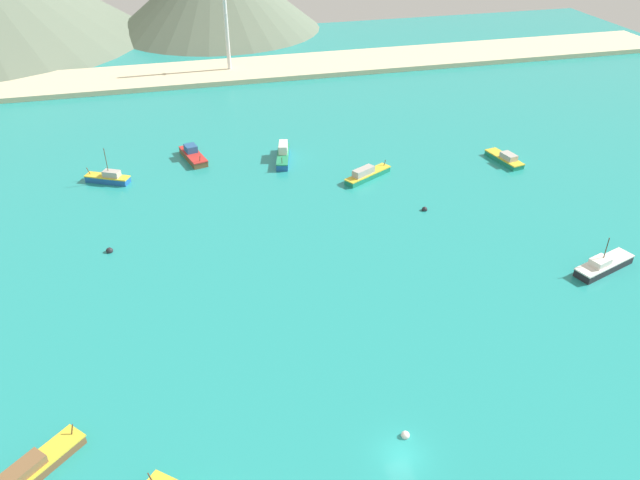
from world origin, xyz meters
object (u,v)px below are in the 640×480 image
object	(u,v)px
fishing_boat_9	(33,469)
buoy_2	(405,435)
radio_tower	(226,25)
fishing_boat_7	(603,265)
buoy_1	(110,251)
fishing_boat_8	(367,174)
fishing_boat_10	(505,159)
fishing_boat_1	(193,155)
fishing_boat_6	(108,178)
buoy_0	(424,209)
fishing_boat_2	(283,154)

from	to	relation	value
fishing_boat_9	buoy_2	size ratio (longest dim) A/B	10.09
fishing_boat_9	radio_tower	size ratio (longest dim) A/B	0.36
fishing_boat_7	buoy_1	distance (m)	68.55
fishing_boat_7	fishing_boat_8	distance (m)	41.07
fishing_boat_7	buoy_1	xyz separation A→B (m)	(-65.17, 21.25, -0.62)
buoy_1	fishing_boat_10	bearing A→B (deg)	10.80
fishing_boat_1	fishing_boat_9	xyz separation A→B (m)	(-19.44, -65.47, -0.07)
fishing_boat_9	fishing_boat_10	xyz separation A→B (m)	(74.71, 50.01, -0.04)
fishing_boat_8	buoy_1	bearing A→B (deg)	-162.94
fishing_boat_6	fishing_boat_7	size ratio (longest dim) A/B	0.79
fishing_boat_1	buoy_2	size ratio (longest dim) A/B	10.69
fishing_boat_8	buoy_0	bearing A→B (deg)	-67.17
fishing_boat_10	fishing_boat_8	bearing A→B (deg)	-179.71
fishing_boat_6	fishing_boat_8	world-z (taller)	fishing_boat_6
fishing_boat_8	buoy_1	world-z (taller)	fishing_boat_8
buoy_1	radio_tower	bearing A→B (deg)	71.00
buoy_1	radio_tower	distance (m)	84.56
radio_tower	fishing_boat_8	bearing A→B (deg)	-76.89
fishing_boat_1	buoy_2	xyz separation A→B (m)	(14.99, -69.81, -0.68)
fishing_boat_6	buoy_1	bearing A→B (deg)	-88.00
buoy_1	buoy_2	bearing A→B (deg)	-54.82
fishing_boat_9	buoy_0	xyz separation A→B (m)	(53.52, 36.92, -0.60)
fishing_boat_1	fishing_boat_10	bearing A→B (deg)	-15.62
buoy_1	radio_tower	world-z (taller)	radio_tower
fishing_boat_2	fishing_boat_7	bearing A→B (deg)	-52.47
fishing_boat_1	fishing_boat_9	size ratio (longest dim) A/B	1.06
fishing_boat_1	buoy_0	distance (m)	44.47
fishing_boat_7	fishing_boat_9	world-z (taller)	fishing_boat_7
buoy_2	fishing_boat_1	bearing A→B (deg)	102.12
fishing_boat_6	fishing_boat_10	distance (m)	70.71
fishing_boat_7	radio_tower	distance (m)	107.92
fishing_boat_10	buoy_2	distance (m)	67.65
fishing_boat_1	fishing_boat_6	size ratio (longest dim) A/B	1.18
fishing_boat_6	buoy_1	size ratio (longest dim) A/B	7.91
fishing_boat_10	buoy_1	world-z (taller)	fishing_boat_10
fishing_boat_9	fishing_boat_6	bearing A→B (deg)	85.55
fishing_boat_9	buoy_1	bearing A→B (deg)	81.60
fishing_boat_6	fishing_boat_7	xyz separation A→B (m)	(65.96, -43.99, -0.04)
buoy_2	buoy_1	bearing A→B (deg)	125.18
fishing_boat_7	fishing_boat_9	bearing A→B (deg)	-167.59
buoy_0	buoy_1	world-z (taller)	buoy_1
fishing_boat_10	fishing_boat_6	bearing A→B (deg)	172.26
fishing_boat_6	buoy_1	distance (m)	22.76
buoy_0	buoy_1	xyz separation A→B (m)	(-48.09, -0.13, 0.02)
fishing_boat_6	buoy_0	distance (m)	53.86
fishing_boat_2	buoy_0	xyz separation A→B (m)	(17.96, -24.24, -0.88)
fishing_boat_2	fishing_boat_10	xyz separation A→B (m)	(39.15, -11.15, -0.32)
fishing_boat_2	fishing_boat_9	world-z (taller)	fishing_boat_2
fishing_boat_7	fishing_boat_2	bearing A→B (deg)	127.53
fishing_boat_10	buoy_1	xyz separation A→B (m)	(-69.27, -13.22, -0.55)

